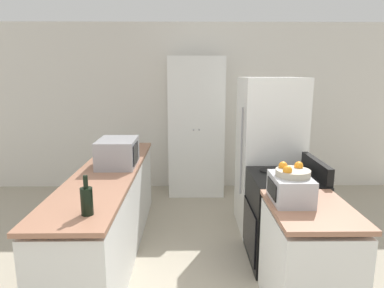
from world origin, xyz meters
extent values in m
cube|color=silver|center=(0.00, 3.59, 1.30)|extent=(7.00, 0.06, 2.60)
cube|color=silver|center=(-0.87, 1.48, 0.40)|extent=(0.58, 2.71, 0.81)
cube|color=#9E6B51|center=(-0.87, 1.48, 0.86)|extent=(0.60, 2.76, 0.04)
cube|color=silver|center=(0.87, 0.49, 0.40)|extent=(0.58, 0.77, 0.81)
cube|color=#9E6B51|center=(0.87, 0.49, 0.86)|extent=(0.60, 0.79, 0.04)
cube|color=white|center=(0.08, 3.28, 1.04)|extent=(0.83, 0.53, 2.08)
sphere|color=#B2B2B7|center=(0.04, 3.00, 1.04)|extent=(0.03, 0.03, 0.03)
sphere|color=#B2B2B7|center=(0.12, 3.00, 1.04)|extent=(0.03, 0.03, 0.03)
cube|color=black|center=(0.89, 1.26, 0.44)|extent=(0.64, 0.71, 0.88)
cube|color=black|center=(0.56, 1.26, 0.33)|extent=(0.02, 0.63, 0.48)
cube|color=black|center=(1.18, 1.26, 0.96)|extent=(0.06, 0.68, 0.16)
cylinder|color=black|center=(0.76, 1.09, 0.89)|extent=(0.17, 0.17, 0.01)
cylinder|color=black|center=(0.76, 1.44, 0.89)|extent=(0.17, 0.17, 0.01)
cylinder|color=black|center=(1.01, 1.09, 0.89)|extent=(0.17, 0.17, 0.01)
cylinder|color=black|center=(1.01, 1.44, 0.89)|extent=(0.17, 0.17, 0.01)
cube|color=white|center=(0.90, 2.04, 0.90)|extent=(0.68, 0.76, 1.80)
cylinder|color=gray|center=(0.55, 1.83, 0.99)|extent=(0.02, 0.02, 0.99)
cube|color=#939399|center=(-0.79, 1.66, 1.02)|extent=(0.39, 0.50, 0.29)
cube|color=black|center=(-0.59, 1.62, 1.02)|extent=(0.01, 0.31, 0.21)
cylinder|color=black|center=(-0.75, 0.38, 0.98)|extent=(0.09, 0.09, 0.19)
cylinder|color=black|center=(-0.75, 0.38, 1.12)|extent=(0.03, 0.03, 0.09)
cube|color=#B2B2B7|center=(0.74, 0.61, 0.98)|extent=(0.28, 0.38, 0.20)
cube|color=black|center=(0.59, 0.61, 0.98)|extent=(0.01, 0.27, 0.12)
cylinder|color=#B2A893|center=(0.75, 0.61, 1.11)|extent=(0.26, 0.26, 0.05)
sphere|color=orange|center=(0.81, 0.67, 1.15)|extent=(0.07, 0.07, 0.07)
sphere|color=orange|center=(0.69, 0.67, 1.15)|extent=(0.07, 0.07, 0.07)
sphere|color=orange|center=(0.69, 0.55, 1.15)|extent=(0.07, 0.07, 0.07)
camera|label=1|loc=(-0.05, -1.86, 1.85)|focal=32.00mm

